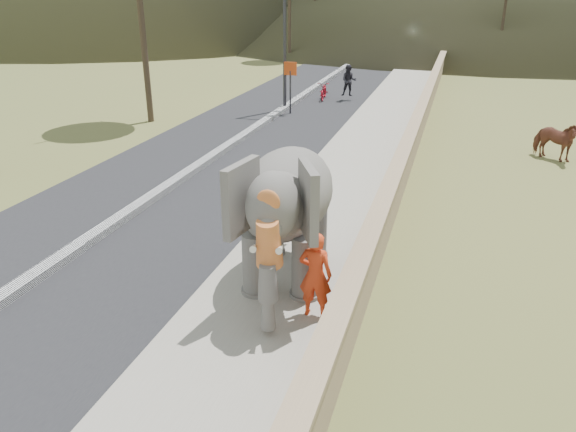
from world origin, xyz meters
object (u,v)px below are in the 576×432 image
Objects in this scene: cow at (554,140)px; elephant_and_man at (288,212)px; motorcyclist at (334,87)px; lamppost at (291,3)px.

cow is 12.66m from elephant_and_man.
lamppost is at bearing -114.43° from motorcyclist.
motorcyclist is at bearing 84.22° from cow.
elephant_and_man is (4.71, -16.05, -3.34)m from lamppost.
lamppost reaches higher than motorcyclist.
motorcyclist is (-3.28, 19.21, -0.82)m from elephant_and_man.
lamppost is 5.41m from motorcyclist.
motorcyclist reaches higher than cow.
lamppost is 17.06m from elephant_and_man.
lamppost is 12.90m from cow.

